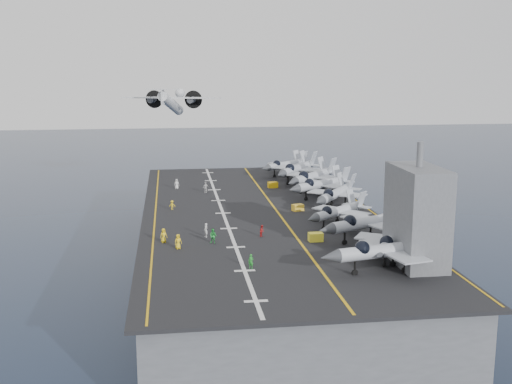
{
  "coord_description": "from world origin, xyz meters",
  "views": [
    {
      "loc": [
        -14.44,
        -101.98,
        34.46
      ],
      "look_at": [
        0.0,
        4.0,
        13.0
      ],
      "focal_mm": 45.0,
      "sensor_mm": 36.0,
      "label": 1
    }
  ],
  "objects": [
    {
      "name": "crew_6",
      "position": [
        -5.13,
        -29.17,
        11.28
      ],
      "size": [
        1.27,
        1.18,
        1.77
      ],
      "primitive_type": "imported",
      "color": "#1E8B27",
      "rests_on": "flight_deck"
    },
    {
      "name": "fighter_jet_7",
      "position": [
        11.79,
        27.07,
        13.21
      ],
      "size": [
        18.22,
        19.45,
        5.62
      ],
      "primitive_type": null,
      "color": "#8D949B",
      "rests_on": "flight_deck"
    },
    {
      "name": "tow_cart_a",
      "position": [
        5.24,
        -18.48,
        10.99
      ],
      "size": [
        1.97,
        1.29,
        1.18
      ],
      "primitive_type": null,
      "color": "yellow",
      "rests_on": "flight_deck"
    },
    {
      "name": "tow_cart_c",
      "position": [
        5.62,
        20.76,
        10.96
      ],
      "size": [
        2.02,
        1.44,
        1.13
      ],
      "primitive_type": null,
      "color": "#D49E0A",
      "rests_on": "flight_deck"
    },
    {
      "name": "fighter_jet_3",
      "position": [
        10.61,
        -10.23,
        12.72
      ],
      "size": [
        15.97,
        15.46,
        4.65
      ],
      "primitive_type": null,
      "color": "gray",
      "rests_on": "flight_deck"
    },
    {
      "name": "fighter_jet_6",
      "position": [
        12.95,
        17.59,
        13.22
      ],
      "size": [
        18.83,
        19.31,
        5.63
      ],
      "primitive_type": null,
      "color": "gray",
      "rests_on": "flight_deck"
    },
    {
      "name": "ground",
      "position": [
        0.0,
        0.0,
        0.0
      ],
      "size": [
        500.0,
        500.0,
        0.0
      ],
      "primitive_type": "plane",
      "color": "#142135",
      "rests_on": "ground"
    },
    {
      "name": "crew_2",
      "position": [
        -8.84,
        -17.7,
        11.43
      ],
      "size": [
        1.47,
        1.26,
        2.07
      ],
      "primitive_type": "imported",
      "color": "green",
      "rests_on": "flight_deck"
    },
    {
      "name": "crew_3",
      "position": [
        -14.22,
        3.64,
        11.21
      ],
      "size": [
        1.1,
        0.86,
        1.62
      ],
      "primitive_type": "imported",
      "color": "yellow",
      "rests_on": "flight_deck"
    },
    {
      "name": "fighter_jet_8",
      "position": [
        10.87,
        35.09,
        12.81
      ],
      "size": [
        16.61,
        16.03,
        4.83
      ],
      "primitive_type": null,
      "color": "#8E959D",
      "rests_on": "flight_deck"
    },
    {
      "name": "island_superstructure",
      "position": [
        15.0,
        -30.0,
        17.9
      ],
      "size": [
        5.0,
        10.0,
        15.0
      ],
      "primitive_type": null,
      "color": "#56595E",
      "rests_on": "flight_deck"
    },
    {
      "name": "fighter_jet_1",
      "position": [
        12.98,
        -27.38,
        12.87
      ],
      "size": [
        15.56,
        17.06,
        4.93
      ],
      "primitive_type": null,
      "color": "gray",
      "rests_on": "flight_deck"
    },
    {
      "name": "crew_8",
      "position": [
        -15.54,
        -16.35,
        11.39
      ],
      "size": [
        1.4,
        1.19,
        1.99
      ],
      "primitive_type": "imported",
      "color": "yellow",
      "rests_on": "flight_deck"
    },
    {
      "name": "crew_7",
      "position": [
        -1.73,
        -15.1,
        11.23
      ],
      "size": [
        1.1,
        1.2,
        1.66
      ],
      "primitive_type": "imported",
      "color": "#B21919",
      "rests_on": "flight_deck"
    },
    {
      "name": "crew_0",
      "position": [
        -13.62,
        -19.67,
        11.39
      ],
      "size": [
        1.4,
        1.19,
        1.99
      ],
      "primitive_type": "imported",
      "color": "yellow",
      "rests_on": "flight_deck"
    },
    {
      "name": "foul_line",
      "position": [
        3.0,
        0.0,
        10.42
      ],
      "size": [
        0.35,
        90.0,
        0.02
      ],
      "primitive_type": "cube",
      "color": "gold",
      "rests_on": "flight_deck"
    },
    {
      "name": "fighter_jet_4",
      "position": [
        13.28,
        1.63,
        12.96
      ],
      "size": [
        16.59,
        17.74,
        5.13
      ],
      "primitive_type": null,
      "color": "#9DA6AF",
      "rests_on": "flight_deck"
    },
    {
      "name": "deck_edge_stbd",
      "position": [
        18.5,
        0.0,
        10.42
      ],
      "size": [
        0.25,
        90.0,
        0.02
      ],
      "primitive_type": "cube",
      "color": "gold",
      "rests_on": "flight_deck"
    },
    {
      "name": "crew_1",
      "position": [
        -9.63,
        -14.23,
        11.39
      ],
      "size": [
        1.21,
        1.41,
        1.99
      ],
      "primitive_type": "imported",
      "color": "silver",
      "rests_on": "flight_deck"
    },
    {
      "name": "deck_edge_port",
      "position": [
        -17.0,
        0.0,
        10.42
      ],
      "size": [
        0.25,
        90.0,
        0.02
      ],
      "primitive_type": "cube",
      "color": "gold",
      "rests_on": "flight_deck"
    },
    {
      "name": "fighter_jet_0",
      "position": [
        10.68,
        -32.27,
        13.09
      ],
      "size": [
        17.37,
        13.49,
        5.37
      ],
      "primitive_type": null,
      "color": "#9EA5B0",
      "rests_on": "flight_deck"
    },
    {
      "name": "fighter_jet_5",
      "position": [
        13.01,
        10.49,
        12.99
      ],
      "size": [
        17.9,
        16.61,
        5.17
      ],
      "primitive_type": null,
      "color": "gray",
      "rests_on": "flight_deck"
    },
    {
      "name": "crew_5",
      "position": [
        -13.21,
        22.1,
        11.38
      ],
      "size": [
        1.24,
        0.88,
        1.95
      ],
      "primitive_type": "imported",
      "color": "silver",
      "rests_on": "flight_deck"
    },
    {
      "name": "flight_deck",
      "position": [
        0.0,
        0.0,
        10.2
      ],
      "size": [
        38.0,
        92.0,
        0.4
      ],
      "primitive_type": "cube",
      "color": "black",
      "rests_on": "hull"
    },
    {
      "name": "tow_cart_b",
      "position": [
        6.5,
        0.21,
        10.94
      ],
      "size": [
        2.08,
        1.71,
        1.07
      ],
      "primitive_type": null,
      "color": "yellow",
      "rests_on": "flight_deck"
    },
    {
      "name": "transport_plane",
      "position": [
        -13.74,
        55.91,
        24.94
      ],
      "size": [
        27.7,
        22.32,
        5.72
      ],
      "primitive_type": null,
      "color": "silver"
    },
    {
      "name": "fighter_jet_2",
      "position": [
        12.65,
        -18.8,
        13.07
      ],
      "size": [
        18.29,
        15.78,
        5.35
      ],
      "primitive_type": null,
      "color": "#949BA2",
      "rests_on": "flight_deck"
    },
    {
      "name": "landing_centerline",
      "position": [
        -6.0,
        0.0,
        10.42
      ],
      "size": [
        0.5,
        90.0,
        0.02
      ],
      "primitive_type": "cube",
      "color": "silver",
      "rests_on": "flight_deck"
    },
    {
      "name": "crew_4",
      "position": [
        -7.8,
        17.5,
        11.42
      ],
      "size": [
        1.47,
        1.33,
        2.04
      ],
      "primitive_type": "imported",
      "color": "silver",
      "rests_on": "flight_deck"
    },
    {
      "name": "hull",
      "position": [
        0.0,
        0.0,
        5.0
      ],
      "size": [
        36.0,
        90.0,
        10.0
      ],
      "primitive_type": "cube",
      "color": "#56595E",
      "rests_on": "ground"
    }
  ]
}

